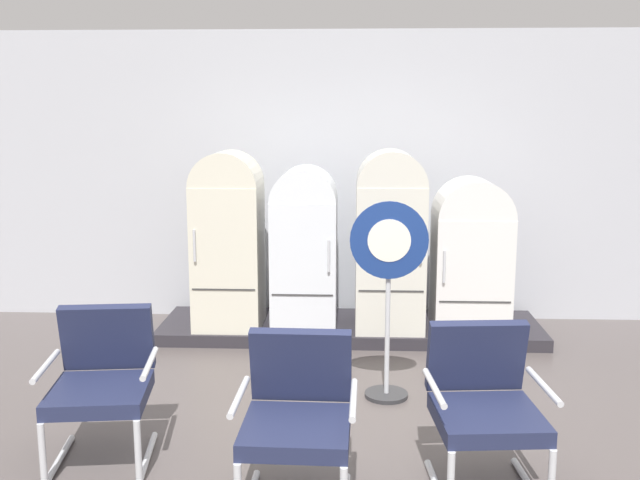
# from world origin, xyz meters

# --- Properties ---
(back_wall) EXTENTS (11.76, 0.12, 2.84)m
(back_wall) POSITION_xyz_m (0.00, 3.66, 1.43)
(back_wall) COLOR silver
(back_wall) RESTS_ON ground
(display_plinth) EXTENTS (3.53, 0.95, 0.11)m
(display_plinth) POSITION_xyz_m (0.00, 3.02, 0.06)
(display_plinth) COLOR #2B282E
(display_plinth) RESTS_ON ground
(refrigerator_0) EXTENTS (0.60, 0.62, 1.61)m
(refrigerator_0) POSITION_xyz_m (-1.11, 2.88, 0.97)
(refrigerator_0) COLOR silver
(refrigerator_0) RESTS_ON display_plinth
(refrigerator_1) EXTENTS (0.58, 0.69, 1.47)m
(refrigerator_1) POSITION_xyz_m (-0.42, 2.92, 0.89)
(refrigerator_1) COLOR white
(refrigerator_1) RESTS_ON display_plinth
(refrigerator_2) EXTENTS (0.61, 0.66, 1.62)m
(refrigerator_2) POSITION_xyz_m (0.35, 2.90, 0.98)
(refrigerator_2) COLOR silver
(refrigerator_2) RESTS_ON display_plinth
(refrigerator_3) EXTENTS (0.67, 0.64, 1.37)m
(refrigerator_3) POSITION_xyz_m (1.08, 2.89, 0.83)
(refrigerator_3) COLOR white
(refrigerator_3) RESTS_ON display_plinth
(armchair_left) EXTENTS (0.69, 0.74, 0.91)m
(armchair_left) POSITION_xyz_m (-1.49, 0.54, 0.50)
(armchair_left) COLOR silver
(armchair_left) RESTS_ON ground
(armchair_right) EXTENTS (0.68, 0.72, 0.91)m
(armchair_right) POSITION_xyz_m (0.75, 0.29, 0.50)
(armchair_right) COLOR silver
(armchair_right) RESTS_ON ground
(armchair_center) EXTENTS (0.65, 0.69, 0.91)m
(armchair_center) POSITION_xyz_m (-0.27, 0.09, 0.50)
(armchair_center) COLOR silver
(armchair_center) RESTS_ON ground
(sign_stand) EXTENTS (0.56, 0.32, 1.46)m
(sign_stand) POSITION_xyz_m (0.27, 1.51, 0.78)
(sign_stand) COLOR #2D2D30
(sign_stand) RESTS_ON ground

